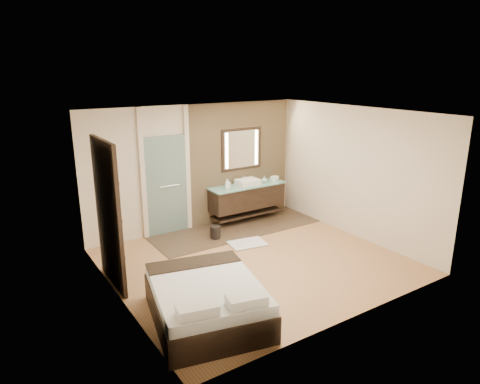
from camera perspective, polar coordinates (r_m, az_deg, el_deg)
floor at (r=7.96m, az=2.09°, el=-9.25°), size 5.00×5.00×0.00m
tile_strip at (r=9.49m, az=-0.50°, el=-4.89°), size 3.80×1.30×0.01m
stone_wall at (r=9.86m, az=0.02°, el=4.08°), size 2.60×0.08×2.70m
vanity at (r=9.81m, az=0.95°, el=-0.62°), size 1.85×0.55×0.88m
mirror_unit at (r=9.75m, az=0.20°, el=5.74°), size 1.06×0.04×0.96m
frosted_door at (r=9.05m, az=-9.82°, el=1.39°), size 1.10×0.12×2.70m
shoji_partition at (r=7.05m, az=-17.13°, el=-2.82°), size 0.06×1.20×2.40m
bed at (r=6.18m, az=-4.47°, el=-14.26°), size 1.81×2.09×0.70m
bath_mat at (r=8.69m, az=1.00°, el=-6.86°), size 0.79×0.61×0.02m
waste_bin at (r=8.93m, az=-3.30°, el=-5.40°), size 0.27×0.27×0.27m
tissue_box at (r=10.13m, az=4.56°, el=1.83°), size 0.13×0.13×0.10m
soap_bottle_a at (r=9.37m, az=-1.75°, el=1.06°), size 0.11×0.11×0.22m
soap_bottle_b at (r=9.47m, az=-1.60°, el=1.12°), size 0.11×0.11×0.19m
soap_bottle_c at (r=9.90m, az=3.26°, el=1.69°), size 0.16×0.16×0.16m
cup at (r=10.18m, az=4.85°, el=1.89°), size 0.13×0.13×0.10m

